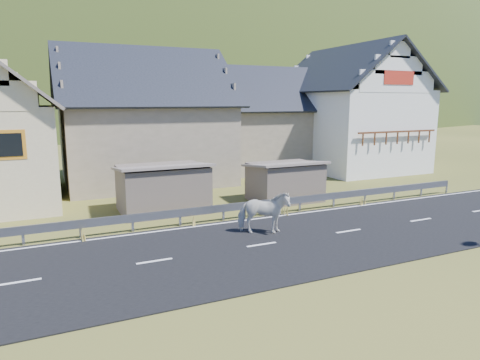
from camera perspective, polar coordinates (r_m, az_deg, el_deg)
name	(u,v)px	position (r m, az deg, el deg)	size (l,w,h in m)	color
ground	(262,246)	(16.00, 2.89, -8.73)	(160.00, 160.00, 0.00)	#43481C
road	(262,245)	(15.99, 2.89, -8.67)	(60.00, 7.00, 0.04)	black
lane_markings	(262,244)	(15.98, 2.89, -8.58)	(60.00, 6.60, 0.01)	silver
guardrail	(223,208)	(19.04, -2.22, -3.81)	(28.10, 0.09, 0.75)	#93969B
shed_left	(163,189)	(20.92, -10.26, -1.16)	(4.30, 3.30, 2.40)	#6F5F53
shed_right	(285,182)	(22.94, 5.98, -0.28)	(3.80, 2.90, 2.20)	#6F5F53
house_stone_a	(143,111)	(29.02, -12.81, 8.99)	(10.80, 9.80, 8.90)	gray
house_stone_b	(264,114)	(34.36, 3.22, 8.76)	(9.80, 8.80, 8.10)	gray
house_white	(350,104)	(35.13, 14.40, 9.84)	(8.80, 10.80, 9.70)	silver
mountain	(77,161)	(195.40, -20.87, 2.38)	(440.00, 280.00, 260.00)	#23300F
horse	(264,212)	(17.04, 3.16, -4.34)	(2.05, 0.93, 1.73)	silver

